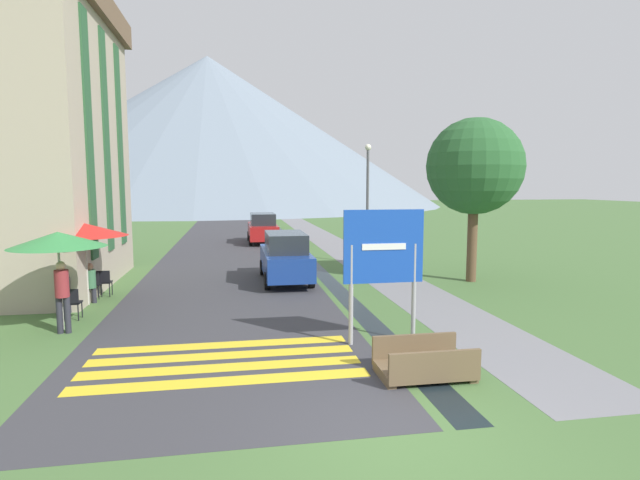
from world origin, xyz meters
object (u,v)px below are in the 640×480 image
parked_car_near (285,257)px  person_standing_terrace (62,292)px  cafe_chair_far_left (93,283)px  footbridge (424,364)px  road_sign (383,257)px  hotel_building (15,127)px  streetlamp (368,194)px  cafe_chair_near_right (72,301)px  cafe_chair_far_right (104,281)px  cafe_umbrella_middle_red (85,230)px  person_seated_far (64,289)px  person_seated_near (90,281)px  cafe_umbrella_front_green (58,240)px  parked_car_far (263,228)px  tree_by_path (475,167)px

parked_car_near → person_standing_terrace: bearing=-137.0°
cafe_chair_far_left → footbridge: bearing=-61.5°
road_sign → hotel_building: bearing=142.6°
parked_car_near → streetlamp: 5.89m
cafe_chair_near_right → cafe_chair_far_right: 2.80m
cafe_chair_far_right → cafe_umbrella_middle_red: bearing=-82.7°
parked_car_near → streetlamp: streetlamp is taller
cafe_umbrella_middle_red → person_seated_far: 1.85m
hotel_building → footbridge: hotel_building is taller
cafe_umbrella_middle_red → person_seated_near: bearing=85.8°
road_sign → parked_car_near: bearing=100.6°
cafe_chair_near_right → person_seated_far: 0.93m
cafe_umbrella_front_green → cafe_umbrella_middle_red: 2.59m
person_standing_terrace → streetlamp: (9.98, 9.12, 2.13)m
footbridge → cafe_umbrella_front_green: size_ratio=0.70×
footbridge → cafe_umbrella_middle_red: 10.62m
cafe_chair_far_left → cafe_umbrella_front_green: (0.15, -3.36, 1.72)m
road_sign → streetlamp: (2.66, 11.14, 1.20)m
cafe_chair_far_left → cafe_umbrella_front_green: bearing=-104.1°
footbridge → cafe_chair_far_right: 11.03m
cafe_umbrella_front_green → cafe_umbrella_middle_red: bearing=92.2°
footbridge → cafe_chair_far_right: (-7.54, 8.04, 0.29)m
parked_car_far → cafe_chair_near_right: bearing=-109.7°
parked_car_far → person_seated_near: 15.83m
person_standing_terrace → streetlamp: size_ratio=0.33×
road_sign → person_standing_terrace: (-7.32, 2.03, -0.94)m
person_seated_far → person_seated_near: 1.21m
person_standing_terrace → person_seated_far: bearing=106.7°
road_sign → streetlamp: size_ratio=0.57×
cafe_umbrella_middle_red → person_standing_terrace: 3.18m
hotel_building → tree_by_path: (15.75, -1.54, -1.27)m
hotel_building → parked_car_far: size_ratio=2.29×
streetlamp → cafe_umbrella_middle_red: bearing=-148.8°
cafe_umbrella_middle_red → person_seated_near: cafe_umbrella_middle_red is taller
cafe_chair_far_left → cafe_umbrella_middle_red: (0.05, -0.77, 1.73)m
hotel_building → cafe_chair_near_right: bearing=-58.2°
hotel_building → footbridge: bearing=-43.2°
cafe_chair_near_right → person_standing_terrace: size_ratio=0.49×
hotel_building → cafe_umbrella_front_green: 7.08m
cafe_chair_near_right → streetlamp: size_ratio=0.16×
parked_car_far → cafe_umbrella_front_green: size_ratio=1.81×
cafe_chair_far_left → person_seated_far: (-0.32, -1.69, 0.17)m
parked_car_near → cafe_umbrella_middle_red: cafe_umbrella_middle_red is taller
person_standing_terrace → person_seated_near: (-0.22, 3.16, -0.34)m
cafe_chair_far_right → person_seated_far: person_seated_far is taller
cafe_chair_near_right → person_standing_terrace: 1.31m
footbridge → parked_car_far: parked_car_far is taller
person_seated_far → parked_car_near: bearing=28.3°
hotel_building → cafe_chair_far_right: bearing=-32.1°
cafe_chair_far_right → cafe_umbrella_middle_red: cafe_umbrella_middle_red is taller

